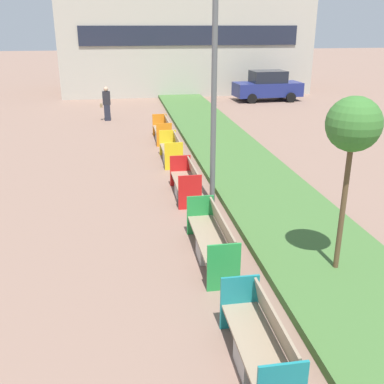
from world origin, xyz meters
TOP-DOWN VIEW (x-y plane):
  - planter_grass_strip at (3.20, 12.00)m, footprint 2.80×120.00m
  - building_backdrop at (4.00, 35.51)m, footprint 16.84×8.10m
  - bench_teal_frame at (0.94, 6.35)m, footprint 0.65×1.97m
  - bench_green_frame at (0.94, 9.62)m, footprint 0.65×2.46m
  - bench_red_frame at (0.94, 13.27)m, footprint 0.65×1.92m
  - bench_yellow_frame at (0.94, 16.72)m, footprint 0.65×1.90m
  - bench_orange_frame at (0.94, 19.87)m, footprint 0.65×1.98m
  - street_lamp_post at (1.55, 12.59)m, footprint 0.24×0.44m
  - sapling_tree_near at (3.17, 8.58)m, footprint 0.97×0.97m
  - pedestrian_walking at (-1.42, 24.48)m, footprint 0.53×0.24m
  - parked_car_distant at (8.54, 29.24)m, footprint 4.29×2.00m

SIDE VIEW (x-z plane):
  - planter_grass_strip at x=3.20m, z-range 0.00..0.18m
  - bench_yellow_frame at x=0.94m, z-range -0.11..0.83m
  - bench_red_frame at x=0.94m, z-range -0.11..0.83m
  - bench_teal_frame at x=0.94m, z-range -0.11..0.83m
  - bench_orange_frame at x=0.94m, z-range -0.11..0.83m
  - bench_green_frame at x=0.94m, z-range -0.09..0.85m
  - pedestrian_walking at x=-1.42m, z-range 0.01..1.70m
  - parked_car_distant at x=8.54m, z-range -0.02..1.84m
  - sapling_tree_near at x=3.17m, z-range 1.21..4.68m
  - building_backdrop at x=4.00m, z-range 0.00..7.09m
  - street_lamp_post at x=1.55m, z-range 0.39..9.59m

